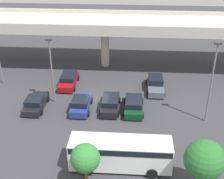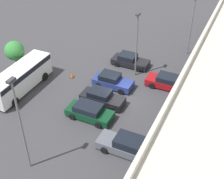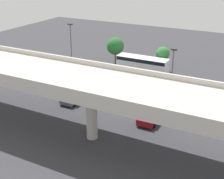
{
  "view_description": "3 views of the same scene",
  "coord_description": "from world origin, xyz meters",
  "px_view_note": "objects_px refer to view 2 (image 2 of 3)",
  "views": [
    {
      "loc": [
        3.87,
        -31.13,
        18.73
      ],
      "look_at": [
        1.61,
        1.7,
        0.84
      ],
      "focal_mm": 50.0,
      "sensor_mm": 36.0,
      "label": 1
    },
    {
      "loc": [
        24.73,
        10.65,
        20.47
      ],
      "look_at": [
        1.08,
        -0.49,
        1.69
      ],
      "focal_mm": 50.0,
      "sensor_mm": 36.0,
      "label": 2
    },
    {
      "loc": [
        -15.2,
        35.06,
        17.67
      ],
      "look_at": [
        1.62,
        3.06,
        2.42
      ],
      "focal_mm": 50.0,
      "sensor_mm": 36.0,
      "label": 3
    }
  ],
  "objects_px": {
    "lamp_post_mid_lot": "(137,41)",
    "lamp_post_near_aisle": "(192,21)",
    "tree_front_left": "(14,51)",
    "traffic_cone": "(72,75)",
    "parked_car_3": "(102,98)",
    "parked_car_4": "(89,112)",
    "lamp_post_by_overpass": "(20,120)",
    "parked_car_0": "(130,61)",
    "parked_car_1": "(168,82)",
    "parked_car_5": "(126,145)",
    "parked_car_2": "(112,81)",
    "shuttle_bus": "(20,77)"
  },
  "relations": [
    {
      "from": "tree_front_left",
      "to": "lamp_post_by_overpass",
      "type": "bearing_deg",
      "value": 42.39
    },
    {
      "from": "parked_car_3",
      "to": "parked_car_4",
      "type": "relative_size",
      "value": 0.99
    },
    {
      "from": "lamp_post_near_aisle",
      "to": "lamp_post_mid_lot",
      "type": "relative_size",
      "value": 1.01
    },
    {
      "from": "lamp_post_near_aisle",
      "to": "lamp_post_mid_lot",
      "type": "bearing_deg",
      "value": -28.96
    },
    {
      "from": "parked_car_2",
      "to": "parked_car_3",
      "type": "xyz_separation_m",
      "value": [
        3.25,
        0.32,
        -0.02
      ]
    },
    {
      "from": "parked_car_3",
      "to": "shuttle_bus",
      "type": "distance_m",
      "value": 9.41
    },
    {
      "from": "parked_car_2",
      "to": "shuttle_bus",
      "type": "xyz_separation_m",
      "value": [
        4.79,
        -8.91,
        0.89
      ]
    },
    {
      "from": "lamp_post_mid_lot",
      "to": "tree_front_left",
      "type": "relative_size",
      "value": 1.86
    },
    {
      "from": "parked_car_1",
      "to": "parked_car_2",
      "type": "bearing_deg",
      "value": 23.52
    },
    {
      "from": "parked_car_1",
      "to": "parked_car_5",
      "type": "relative_size",
      "value": 0.99
    },
    {
      "from": "traffic_cone",
      "to": "parked_car_3",
      "type": "bearing_deg",
      "value": 62.01
    },
    {
      "from": "parked_car_0",
      "to": "parked_car_4",
      "type": "bearing_deg",
      "value": -88.62
    },
    {
      "from": "parked_car_1",
      "to": "lamp_post_mid_lot",
      "type": "xyz_separation_m",
      "value": [
        -0.83,
        -4.32,
        3.83
      ]
    },
    {
      "from": "parked_car_2",
      "to": "traffic_cone",
      "type": "xyz_separation_m",
      "value": [
        0.36,
        -5.1,
        -0.41
      ]
    },
    {
      "from": "parked_car_5",
      "to": "traffic_cone",
      "type": "bearing_deg",
      "value": -38.09
    },
    {
      "from": "parked_car_3",
      "to": "traffic_cone",
      "type": "xyz_separation_m",
      "value": [
        -2.88,
        -5.42,
        -0.39
      ]
    },
    {
      "from": "parked_car_1",
      "to": "traffic_cone",
      "type": "bearing_deg",
      "value": 14.82
    },
    {
      "from": "lamp_post_by_overpass",
      "to": "traffic_cone",
      "type": "xyz_separation_m",
      "value": [
        -13.09,
        -3.83,
        -4.76
      ]
    },
    {
      "from": "parked_car_2",
      "to": "lamp_post_by_overpass",
      "type": "height_order",
      "value": "lamp_post_by_overpass"
    },
    {
      "from": "tree_front_left",
      "to": "traffic_cone",
      "type": "bearing_deg",
      "value": 106.35
    },
    {
      "from": "parked_car_0",
      "to": "parked_car_3",
      "type": "distance_m",
      "value": 8.41
    },
    {
      "from": "parked_car_2",
      "to": "lamp_post_near_aisle",
      "type": "relative_size",
      "value": 0.57
    },
    {
      "from": "parked_car_4",
      "to": "tree_front_left",
      "type": "height_order",
      "value": "tree_front_left"
    },
    {
      "from": "lamp_post_mid_lot",
      "to": "lamp_post_near_aisle",
      "type": "bearing_deg",
      "value": 151.04
    },
    {
      "from": "parked_car_4",
      "to": "lamp_post_mid_lot",
      "type": "distance_m",
      "value": 10.04
    },
    {
      "from": "shuttle_bus",
      "to": "lamp_post_near_aisle",
      "type": "distance_m",
      "value": 21.94
    },
    {
      "from": "parked_car_1",
      "to": "traffic_cone",
      "type": "xyz_separation_m",
      "value": [
        2.88,
        -10.88,
        -0.41
      ]
    },
    {
      "from": "traffic_cone",
      "to": "lamp_post_mid_lot",
      "type": "bearing_deg",
      "value": 119.48
    },
    {
      "from": "parked_car_1",
      "to": "parked_car_2",
      "type": "xyz_separation_m",
      "value": [
        2.51,
        -5.78,
        0.0
      ]
    },
    {
      "from": "parked_car_0",
      "to": "parked_car_1",
      "type": "height_order",
      "value": "parked_car_1"
    },
    {
      "from": "parked_car_0",
      "to": "parked_car_1",
      "type": "bearing_deg",
      "value": -24.56
    },
    {
      "from": "lamp_post_near_aisle",
      "to": "parked_car_5",
      "type": "bearing_deg",
      "value": -1.44
    },
    {
      "from": "parked_car_3",
      "to": "lamp_post_by_overpass",
      "type": "xyz_separation_m",
      "value": [
        10.21,
        -1.59,
        4.36
      ]
    },
    {
      "from": "parked_car_2",
      "to": "lamp_post_mid_lot",
      "type": "xyz_separation_m",
      "value": [
        -3.35,
        1.46,
        3.83
      ]
    },
    {
      "from": "parked_car_3",
      "to": "lamp_post_near_aisle",
      "type": "distance_m",
      "value": 15.93
    },
    {
      "from": "parked_car_5",
      "to": "lamp_post_by_overpass",
      "type": "height_order",
      "value": "lamp_post_by_overpass"
    },
    {
      "from": "parked_car_0",
      "to": "lamp_post_near_aisle",
      "type": "xyz_separation_m",
      "value": [
        -6.04,
        5.82,
        3.93
      ]
    },
    {
      "from": "parked_car_4",
      "to": "shuttle_bus",
      "type": "bearing_deg",
      "value": 173.37
    },
    {
      "from": "parked_car_0",
      "to": "tree_front_left",
      "type": "bearing_deg",
      "value": -147.23
    },
    {
      "from": "parked_car_5",
      "to": "traffic_cone",
      "type": "xyz_separation_m",
      "value": [
        -8.16,
        -10.41,
        -0.44
      ]
    },
    {
      "from": "lamp_post_near_aisle",
      "to": "lamp_post_by_overpass",
      "type": "height_order",
      "value": "lamp_post_by_overpass"
    },
    {
      "from": "parked_car_5",
      "to": "tree_front_left",
      "type": "bearing_deg",
      "value": -20.48
    },
    {
      "from": "tree_front_left",
      "to": "lamp_post_near_aisle",
      "type": "bearing_deg",
      "value": 127.83
    },
    {
      "from": "parked_car_0",
      "to": "lamp_post_mid_lot",
      "type": "height_order",
      "value": "lamp_post_mid_lot"
    },
    {
      "from": "parked_car_2",
      "to": "parked_car_5",
      "type": "distance_m",
      "value": 10.04
    },
    {
      "from": "parked_car_2",
      "to": "tree_front_left",
      "type": "xyz_separation_m",
      "value": [
        2.24,
        -11.51,
        2.28
      ]
    },
    {
      "from": "parked_car_3",
      "to": "lamp_post_by_overpass",
      "type": "distance_m",
      "value": 11.22
    },
    {
      "from": "lamp_post_mid_lot",
      "to": "traffic_cone",
      "type": "xyz_separation_m",
      "value": [
        3.71,
        -6.56,
        -4.24
      ]
    },
    {
      "from": "parked_car_0",
      "to": "lamp_post_mid_lot",
      "type": "distance_m",
      "value": 4.54
    },
    {
      "from": "lamp_post_by_overpass",
      "to": "shuttle_bus",
      "type": "bearing_deg",
      "value": -138.6
    }
  ]
}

